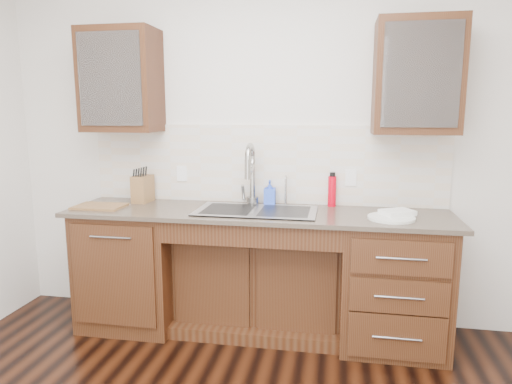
% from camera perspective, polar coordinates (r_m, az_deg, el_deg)
% --- Properties ---
extents(wall_back, '(4.00, 0.10, 2.70)m').
position_cam_1_polar(wall_back, '(3.51, 1.16, 5.94)').
color(wall_back, silver).
rests_on(wall_back, ground).
extents(base_cabinet_left, '(0.70, 0.62, 0.88)m').
position_cam_1_polar(base_cabinet_left, '(3.63, -14.98, -8.94)').
color(base_cabinet_left, '#593014').
rests_on(base_cabinet_left, ground).
extents(base_cabinet_center, '(1.20, 0.44, 0.70)m').
position_cam_1_polar(base_cabinet_center, '(3.47, 0.39, -11.08)').
color(base_cabinet_center, '#593014').
rests_on(base_cabinet_center, ground).
extents(base_cabinet_right, '(0.70, 0.62, 0.88)m').
position_cam_1_polar(base_cabinet_right, '(3.33, 16.72, -10.77)').
color(base_cabinet_right, '#593014').
rests_on(base_cabinet_right, ground).
extents(countertop, '(2.70, 0.65, 0.03)m').
position_cam_1_polar(countertop, '(3.21, 0.08, -2.65)').
color(countertop, '#84705B').
rests_on(countertop, base_cabinet_left).
extents(backsplash, '(2.70, 0.02, 0.59)m').
position_cam_1_polar(backsplash, '(3.47, 0.99, 3.48)').
color(backsplash, beige).
rests_on(backsplash, wall_back).
extents(sink, '(0.84, 0.46, 0.19)m').
position_cam_1_polar(sink, '(3.21, 0.03, -3.92)').
color(sink, '#9E9EA5').
rests_on(sink, countertop).
extents(faucet, '(0.04, 0.04, 0.40)m').
position_cam_1_polar(faucet, '(3.39, -0.45, 1.73)').
color(faucet, '#999993').
rests_on(faucet, countertop).
extents(filter_tap, '(0.02, 0.02, 0.24)m').
position_cam_1_polar(filter_tap, '(3.38, 3.76, 0.30)').
color(filter_tap, '#999993').
rests_on(filter_tap, countertop).
extents(upper_cabinet_left, '(0.55, 0.34, 0.75)m').
position_cam_1_polar(upper_cabinet_left, '(3.62, -16.50, 13.19)').
color(upper_cabinet_left, '#593014').
rests_on(upper_cabinet_left, wall_back).
extents(upper_cabinet_right, '(0.55, 0.34, 0.75)m').
position_cam_1_polar(upper_cabinet_right, '(3.29, 19.46, 13.40)').
color(upper_cabinet_right, '#593014').
rests_on(upper_cabinet_right, wall_back).
extents(outlet_left, '(0.08, 0.01, 0.12)m').
position_cam_1_polar(outlet_left, '(3.62, -9.25, 2.29)').
color(outlet_left, white).
rests_on(outlet_left, backsplash).
extents(outlet_right, '(0.08, 0.01, 0.12)m').
position_cam_1_polar(outlet_right, '(3.42, 11.77, 1.75)').
color(outlet_right, white).
rests_on(outlet_right, backsplash).
extents(soap_bottle, '(0.09, 0.09, 0.18)m').
position_cam_1_polar(soap_bottle, '(3.41, 1.73, -0.06)').
color(soap_bottle, blue).
rests_on(soap_bottle, countertop).
extents(water_bottle, '(0.06, 0.06, 0.22)m').
position_cam_1_polar(water_bottle, '(3.40, 9.48, 0.08)').
color(water_bottle, red).
rests_on(water_bottle, countertop).
extents(plate, '(0.33, 0.33, 0.02)m').
position_cam_1_polar(plate, '(3.09, 16.55, -3.12)').
color(plate, silver).
rests_on(plate, countertop).
extents(dish_towel, '(0.25, 0.23, 0.03)m').
position_cam_1_polar(dish_towel, '(3.16, 17.24, -2.46)').
color(dish_towel, white).
rests_on(dish_towel, plate).
extents(knife_block, '(0.12, 0.19, 0.20)m').
position_cam_1_polar(knife_block, '(3.62, -13.97, 0.39)').
color(knife_block, olive).
rests_on(knife_block, countertop).
extents(cutting_board, '(0.35, 0.25, 0.02)m').
position_cam_1_polar(cutting_board, '(3.52, -18.95, -1.70)').
color(cutting_board, olive).
rests_on(cutting_board, countertop).
extents(cup_left_a, '(0.15, 0.15, 0.09)m').
position_cam_1_polar(cup_left_a, '(3.64, -17.09, 12.26)').
color(cup_left_a, silver).
rests_on(cup_left_a, upper_cabinet_left).
extents(cup_left_b, '(0.13, 0.13, 0.10)m').
position_cam_1_polar(cup_left_b, '(3.57, -14.81, 12.50)').
color(cup_left_b, white).
rests_on(cup_left_b, upper_cabinet_left).
extents(cup_right_a, '(0.17, 0.17, 0.10)m').
position_cam_1_polar(cup_right_a, '(3.27, 18.10, 12.64)').
color(cup_right_a, white).
rests_on(cup_right_a, upper_cabinet_right).
extents(cup_right_b, '(0.12, 0.12, 0.10)m').
position_cam_1_polar(cup_right_b, '(3.31, 21.99, 12.31)').
color(cup_right_b, white).
rests_on(cup_right_b, upper_cabinet_right).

